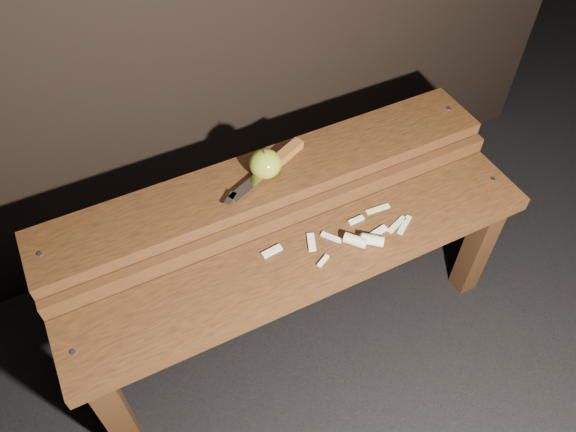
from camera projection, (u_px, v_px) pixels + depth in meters
name	position (u px, v px, depth m)	size (l,w,h in m)	color
ground	(297.00, 326.00, 1.69)	(60.00, 60.00, 0.00)	black
bench_front_tier	(310.00, 275.00, 1.38)	(1.20, 0.20, 0.42)	#311B0C
bench_rear_tier	(270.00, 197.00, 1.47)	(1.20, 0.21, 0.50)	#311B0C
apple	(265.00, 164.00, 1.38)	(0.08, 0.08, 0.08)	olive
knife	(277.00, 162.00, 1.42)	(0.27, 0.13, 0.02)	brown
apple_scraps	(359.00, 238.00, 1.36)	(0.39, 0.12, 0.03)	beige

